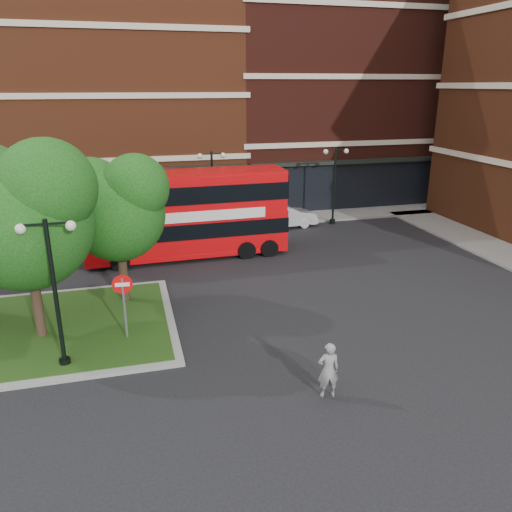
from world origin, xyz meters
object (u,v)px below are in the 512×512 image
object	(u,v)px
bus	(186,209)
car_silver	(189,220)
woman	(328,370)
car_white	(282,216)

from	to	relation	value
bus	car_silver	bearing A→B (deg)	80.38
woman	car_white	bearing A→B (deg)	-96.62
car_silver	car_white	world-z (taller)	car_white
bus	car_white	bearing A→B (deg)	31.24
woman	car_white	distance (m)	18.50
woman	car_white	world-z (taller)	woman
bus	car_silver	size ratio (longest dim) A/B	2.77
bus	woman	world-z (taller)	bus
bus	car_silver	xyz separation A→B (m)	(0.76, 5.23, -1.98)
bus	car_white	distance (m)	8.04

